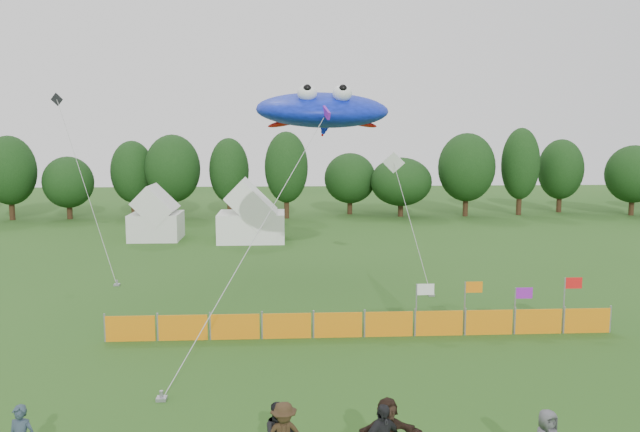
{
  "coord_description": "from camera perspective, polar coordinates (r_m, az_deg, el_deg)",
  "views": [
    {
      "loc": [
        -1.17,
        -14.49,
        7.91
      ],
      "look_at": [
        0.0,
        6.0,
        5.2
      ],
      "focal_mm": 35.0,
      "sensor_mm": 36.0,
      "label": 1
    }
  ],
  "objects": [
    {
      "name": "treeline",
      "position": [
        59.6,
        -0.6,
        3.94
      ],
      "size": [
        104.57,
        8.78,
        8.36
      ],
      "color": "#382314",
      "rests_on": "ground"
    },
    {
      "name": "tent_left",
      "position": [
        48.45,
        -14.75,
        -0.14
      ],
      "size": [
        3.73,
        3.73,
        3.29
      ],
      "color": "silver",
      "rests_on": "ground"
    },
    {
      "name": "tent_right",
      "position": [
        46.42,
        -6.28,
        -0.13
      ],
      "size": [
        4.96,
        3.97,
        3.5
      ],
      "color": "white",
      "rests_on": "ground"
    },
    {
      "name": "barrier_fence",
      "position": [
        24.81,
        3.98,
        -9.87
      ],
      "size": [
        19.9,
        0.06,
        1.0
      ],
      "color": "orange",
      "rests_on": "ground"
    },
    {
      "name": "flag_row",
      "position": [
        26.01,
        15.7,
        -7.28
      ],
      "size": [
        6.73,
        0.25,
        2.22
      ],
      "color": "gray",
      "rests_on": "ground"
    },
    {
      "name": "stingray_kite",
      "position": [
        32.84,
        0.28,
        9.6
      ],
      "size": [
        9.75,
        23.6,
        10.37
      ],
      "color": "#1029E4",
      "rests_on": "ground"
    },
    {
      "name": "small_kite_white",
      "position": [
        32.52,
        7.67,
        1.6
      ],
      "size": [
        2.13,
        3.48,
        6.98
      ],
      "color": "white",
      "rests_on": "ground"
    },
    {
      "name": "small_kite_dark",
      "position": [
        37.5,
        -20.96,
        3.42
      ],
      "size": [
        5.1,
        5.93,
        10.33
      ],
      "color": "black",
      "rests_on": "ground"
    }
  ]
}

